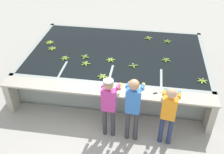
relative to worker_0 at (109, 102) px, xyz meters
The scene contains 19 objects.
ground_plane 1.05m from the worker_0, 117.02° to the left, with size 80.00×80.00×0.00m, color #A3A099.
wash_tank 2.51m from the worker_0, 93.70° to the left, with size 5.37×3.39×0.92m.
work_ledge 0.64m from the worker_0, 106.46° to the left, with size 5.37×0.45×0.92m.
worker_0 is the anchor object (origin of this frame).
worker_1 0.56m from the worker_0, ahead, with size 0.43×0.73×1.74m.
worker_2 1.34m from the worker_0, ahead, with size 0.47×0.73×1.60m.
banana_bunch_floating_0 2.42m from the worker_0, 131.54° to the left, with size 0.28×0.28×0.08m.
banana_bunch_floating_1 1.87m from the worker_0, 120.06° to the left, with size 0.27×0.28×0.08m.
banana_bunch_floating_2 3.59m from the worker_0, 131.49° to the left, with size 0.28×0.28×0.08m.
banana_bunch_floating_3 3.18m from the worker_0, 133.09° to the left, with size 0.28×0.28×0.08m.
banana_bunch_floating_4 1.94m from the worker_0, 97.89° to the left, with size 0.28×0.28×0.08m.
banana_bunch_floating_5 2.24m from the worker_0, 117.67° to the left, with size 0.28×0.28×0.08m.
banana_bunch_floating_6 3.56m from the worker_0, 77.65° to the left, with size 0.27×0.27×0.08m.
banana_bunch_floating_7 3.61m from the worker_0, 67.60° to the left, with size 0.27×0.27×0.08m.
banana_bunch_floating_8 1.13m from the worker_0, 107.99° to the left, with size 0.28×0.27×0.08m.
banana_bunch_floating_9 1.77m from the worker_0, 76.65° to the left, with size 0.28×0.28×0.08m.
banana_bunch_floating_10 2.56m from the worker_0, 29.63° to the left, with size 0.28×0.28×0.08m.
banana_bunch_floating_11 2.54m from the worker_0, 58.67° to the left, with size 0.28×0.27×0.08m.
knife_0 1.26m from the worker_0, 29.17° to the left, with size 0.33×0.18×0.02m.
Camera 1 is at (0.91, -4.76, 4.90)m, focal length 42.00 mm.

